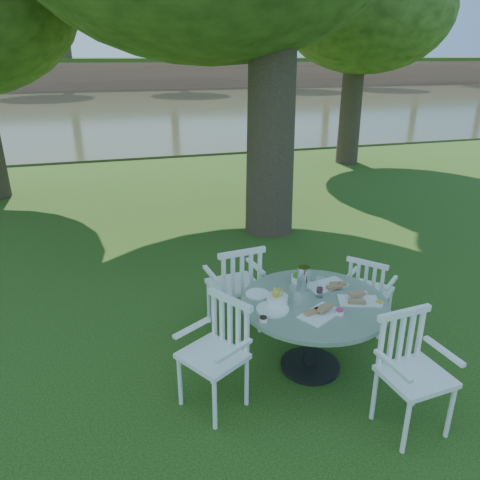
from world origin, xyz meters
The scene contains 8 objects.
ground centered at (0.00, 0.00, 0.00)m, with size 140.00×140.00×0.00m, color #18360B.
table centered at (0.31, -1.09, 0.57)m, with size 1.32×1.32×0.72m.
chair_ne centered at (1.14, -0.65, 0.50)m, with size 0.58×0.58×0.85m.
chair_nw centered at (-0.17, -0.30, 0.58)m, with size 0.55×0.52×0.99m.
chair_sw centered at (-0.60, -1.27, 0.56)m, with size 0.63×0.64×0.94m.
chair_se centered at (0.73, -1.93, 0.56)m, with size 0.52×0.49×0.95m.
tableware centered at (0.25, -0.99, 0.76)m, with size 1.16×0.90×0.23m.
river centered at (0.00, 23.00, 0.00)m, with size 100.00×28.00×0.12m, color #393B23.
Camera 1 is at (-1.37, -4.45, 2.77)m, focal length 35.00 mm.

